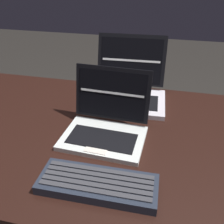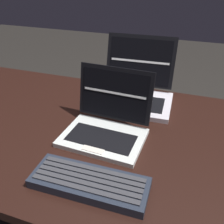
# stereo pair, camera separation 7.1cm
# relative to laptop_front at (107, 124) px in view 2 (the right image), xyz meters

# --- Properties ---
(desk) EXTENTS (1.70, 0.80, 0.70)m
(desk) POSITION_rel_laptop_front_xyz_m (-0.02, 0.01, -0.13)
(desk) COLOR black
(desk) RESTS_ON ground
(laptop_front) EXTENTS (0.29, 0.25, 0.22)m
(laptop_front) POSITION_rel_laptop_front_xyz_m (0.00, 0.00, 0.00)
(laptop_front) COLOR silver
(laptop_front) RESTS_ON desk
(laptop_rear) EXTENTS (0.34, 0.31, 0.25)m
(laptop_rear) POSITION_rel_laptop_front_xyz_m (0.03, 0.28, 0.01)
(laptop_rear) COLOR silver
(laptop_rear) RESTS_ON desk
(external_keyboard) EXTENTS (0.32, 0.12, 0.03)m
(external_keyboard) POSITION_rel_laptop_front_xyz_m (0.04, -0.24, -0.03)
(external_keyboard) COLOR #222835
(external_keyboard) RESTS_ON desk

